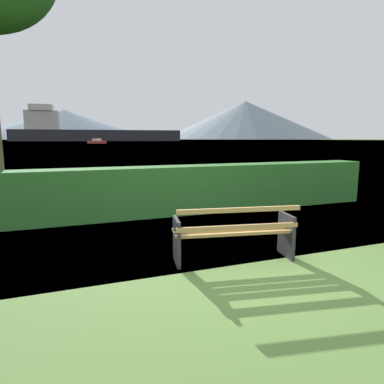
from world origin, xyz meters
The scene contains 7 objects.
ground_plane centered at (0.00, 0.00, 0.00)m, with size 1400.00×1400.00×0.00m, color #567A38.
water_surface centered at (0.00, 309.75, 0.00)m, with size 620.00×620.00×0.00m, color #7A99A8.
park_bench centered at (-0.01, -0.06, 0.43)m, with size 1.87×0.88×0.87m.
hedge_row centered at (0.00, 3.32, 0.58)m, with size 11.24×0.72×1.16m, color #2D6B28.
cargo_ship_large centered at (10.95, 221.96, 6.06)m, with size 104.51×21.70×21.66m.
sailboat_mid centered at (8.23, 117.51, 0.62)m, with size 6.21×7.06×1.74m.
distant_hills centered at (12.93, 560.72, 34.20)m, with size 803.64×358.42×81.26m.
Camera 1 is at (-2.31, -4.38, 1.83)m, focal length 31.37 mm.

